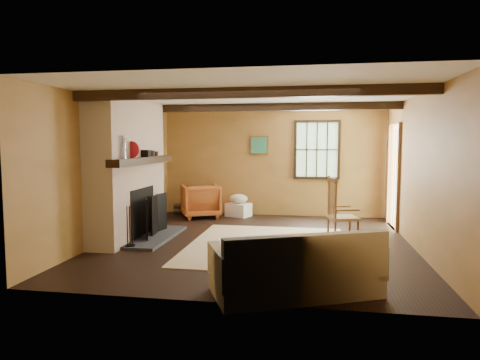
% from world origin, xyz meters
% --- Properties ---
extents(ground, '(5.50, 5.50, 0.00)m').
position_xyz_m(ground, '(0.00, 0.00, 0.00)').
color(ground, black).
rests_on(ground, ground).
extents(room_envelope, '(5.02, 5.52, 2.44)m').
position_xyz_m(room_envelope, '(0.22, 0.26, 1.63)').
color(room_envelope, '#B0733E').
rests_on(room_envelope, ground).
extents(fireplace, '(1.02, 2.30, 2.40)m').
position_xyz_m(fireplace, '(-2.23, -0.00, 1.10)').
color(fireplace, brown).
rests_on(fireplace, ground).
extents(rug, '(2.50, 3.00, 0.01)m').
position_xyz_m(rug, '(0.20, -0.20, 0.00)').
color(rug, '#C9B586').
rests_on(rug, ground).
extents(rocking_chair, '(0.88, 0.61, 1.10)m').
position_xyz_m(rocking_chair, '(1.38, 0.17, 0.47)').
color(rocking_chair, tan).
rests_on(rocking_chair, ground).
extents(sofa, '(1.98, 1.46, 0.73)m').
position_xyz_m(sofa, '(0.76, -2.39, 0.26)').
color(sofa, beige).
rests_on(sofa, ground).
extents(firewood_pile, '(0.68, 0.12, 0.25)m').
position_xyz_m(firewood_pile, '(-1.94, 2.55, 0.12)').
color(firewood_pile, brown).
rests_on(firewood_pile, ground).
extents(laundry_basket, '(0.61, 0.54, 0.30)m').
position_xyz_m(laundry_basket, '(-0.72, 2.42, 0.15)').
color(laundry_basket, white).
rests_on(laundry_basket, ground).
extents(basket_pillow, '(0.45, 0.38, 0.21)m').
position_xyz_m(basket_pillow, '(-0.72, 2.42, 0.40)').
color(basket_pillow, beige).
rests_on(basket_pillow, laundry_basket).
extents(armchair, '(1.06, 1.07, 0.74)m').
position_xyz_m(armchair, '(-1.54, 2.17, 0.37)').
color(armchair, '#BF6026').
rests_on(armchair, ground).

